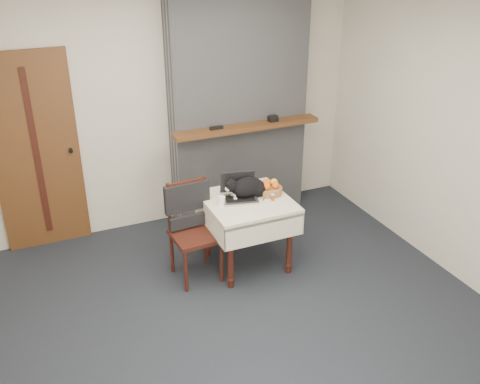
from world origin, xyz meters
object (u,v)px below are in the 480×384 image
(cat, at_px, (248,187))
(pill_bottle, at_px, (273,197))
(laptop, at_px, (239,192))
(door, at_px, (36,154))
(chair, at_px, (191,217))
(cream_jar, at_px, (221,200))
(fruit_basket, at_px, (270,188))
(side_table, at_px, (247,210))

(cat, xyz_separation_m, pill_bottle, (0.18, -0.16, -0.06))
(laptop, distance_m, pill_bottle, 0.32)
(door, xyz_separation_m, chair, (1.19, -1.11, -0.41))
(chair, bearing_deg, pill_bottle, -18.00)
(cream_jar, xyz_separation_m, fruit_basket, (0.51, 0.03, 0.01))
(door, height_order, cat, door)
(side_table, distance_m, pill_bottle, 0.28)
(cat, bearing_deg, laptop, 173.06)
(pill_bottle, xyz_separation_m, fruit_basket, (0.04, 0.14, 0.02))
(side_table, distance_m, fruit_basket, 0.30)
(door, bearing_deg, side_table, -34.74)
(side_table, relative_size, cream_jar, 9.94)
(door, height_order, laptop, door)
(side_table, bearing_deg, door, 145.26)
(door, height_order, cream_jar, door)
(cat, relative_size, pill_bottle, 6.86)
(door, relative_size, cat, 4.29)
(side_table, xyz_separation_m, fruit_basket, (0.25, 0.04, 0.17))
(side_table, relative_size, laptop, 2.06)
(side_table, bearing_deg, laptop, 129.53)
(door, distance_m, laptop, 2.03)
(cat, distance_m, pill_bottle, 0.25)
(side_table, distance_m, cat, 0.22)
(laptop, height_order, cat, laptop)
(side_table, bearing_deg, pill_bottle, -26.98)
(cream_jar, xyz_separation_m, chair, (-0.28, 0.07, -0.14))
(chair, bearing_deg, cream_jar, -18.33)
(door, xyz_separation_m, cream_jar, (1.47, -1.19, -0.26))
(side_table, height_order, pill_bottle, pill_bottle)
(chair, bearing_deg, cat, -6.54)
(side_table, bearing_deg, cat, 61.17)
(laptop, bearing_deg, cat, 3.31)
(side_table, height_order, fruit_basket, fruit_basket)
(laptop, xyz_separation_m, cat, (0.09, -0.01, 0.04))
(cat, bearing_deg, cream_jar, -168.90)
(door, xyz_separation_m, cat, (1.76, -1.14, -0.20))
(door, bearing_deg, cat, -33.03)
(laptop, height_order, chair, laptop)
(laptop, relative_size, cat, 0.81)
(pill_bottle, distance_m, fruit_basket, 0.15)
(laptop, height_order, pill_bottle, laptop)
(door, bearing_deg, laptop, -34.05)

